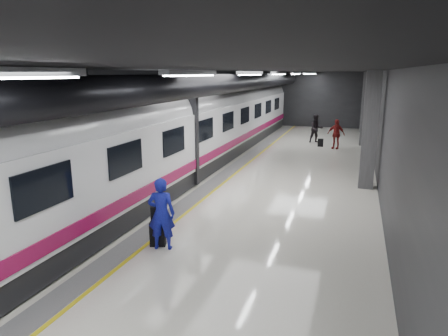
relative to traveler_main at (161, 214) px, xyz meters
The scene contains 9 objects.
ground 5.70m from the traveler_main, 85.33° to the left, with size 40.00×40.00×0.00m, color silver.
platform_hall 7.06m from the traveler_main, 88.50° to the left, with size 10.02×40.02×4.51m.
train 6.36m from the traveler_main, 116.47° to the left, with size 3.05×38.00×4.05m.
traveler_main is the anchor object (origin of this frame).
suitcase_main 0.65m from the traveler_main, 147.38° to the left, with size 0.40×0.25×0.65m, color black.
shoulder_bag 0.23m from the traveler_main, 149.94° to the left, with size 0.32×0.17×0.43m, color black.
traveler_far_a 17.74m from the traveler_main, 83.33° to the left, with size 0.88×0.69×1.82m, color black.
traveler_far_b 16.17m from the traveler_main, 77.89° to the left, with size 1.03×0.43×1.76m, color maroon.
suitcase_far 16.47m from the traveler_main, 81.29° to the left, with size 0.33×0.21×0.48m, color black.
Camera 1 is at (4.05, -14.13, 4.39)m, focal length 32.00 mm.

